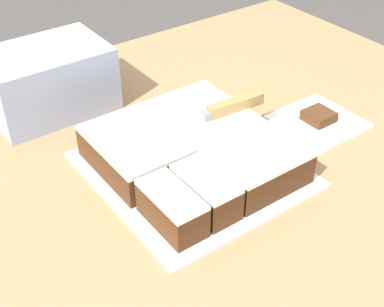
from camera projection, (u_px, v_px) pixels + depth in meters
cake_board at (192, 169)px, 0.97m from camera, size 0.34×0.36×0.01m
cake at (192, 152)px, 0.95m from camera, size 0.29×0.32×0.06m
knife at (225, 109)px, 0.99m from camera, size 0.29×0.05×0.02m
paper_napkin at (318, 122)px, 1.09m from camera, size 0.16×0.16×0.01m
brownie at (319, 116)px, 1.08m from camera, size 0.05×0.05×0.02m
storage_box at (48, 80)px, 1.10m from camera, size 0.24×0.17×0.14m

